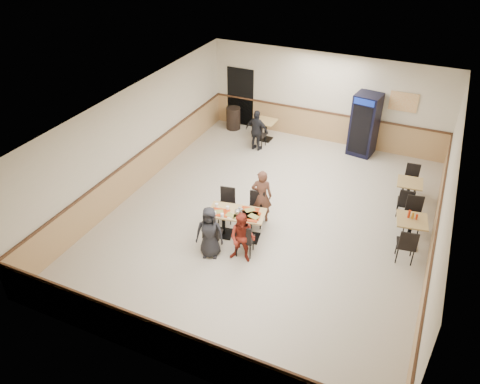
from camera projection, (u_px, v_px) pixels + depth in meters
The scene contains 20 objects.
ground at pixel (270, 218), 12.33m from camera, with size 10.00×10.00×0.00m, color beige.
room_shell at pixel (361, 168), 13.35m from camera, with size 10.00×10.00×10.00m.
main_table at pixel (237, 220), 11.42m from camera, with size 1.46×0.92×0.73m.
main_chairs at pixel (235, 221), 11.45m from camera, with size 1.48×1.79×0.93m.
diner_woman_left at pixel (210, 232), 10.74m from camera, with size 0.65×0.42×1.32m, color black.
diner_woman_right at pixel (242, 238), 10.60m from camera, with size 0.62×0.49×1.29m, color maroon.
diner_man_opposite at pixel (262, 196), 11.87m from camera, with size 0.54×0.35×1.47m, color brown.
lone_diner at pixel (257, 131), 15.17m from camera, with size 0.81×0.34×1.37m, color black.
tabletop_clutter at pixel (238, 213), 11.22m from camera, with size 1.22×0.75×0.12m.
side_table_near at pixel (410, 228), 11.14m from camera, with size 0.80×0.80×0.75m.
side_table_near_chair_south at pixel (406, 244), 10.69m from camera, with size 0.44×0.44×0.95m, color black, non-canonical shape.
side_table_near_chair_north at pixel (413, 215), 11.61m from camera, with size 0.44×0.44×0.95m, color black, non-canonical shape.
side_table_far at pixel (409, 189), 12.62m from camera, with size 0.71×0.71×0.70m.
side_table_far_chair_south at pixel (405, 201), 12.21m from camera, with size 0.41×0.41×0.89m, color black, non-canonical shape.
side_table_far_chair_north at pixel (411, 180), 13.07m from camera, with size 0.41×0.41×0.89m, color black, non-canonical shape.
condiment_caddy at pixel (412, 215), 11.00m from camera, with size 0.23×0.06×0.20m.
back_table at pixel (266, 127), 15.90m from camera, with size 0.68×0.68×0.70m.
back_table_chair_lone at pixel (259, 134), 15.48m from camera, with size 0.41×0.41×0.89m, color black, non-canonical shape.
pepsi_cooler at pixel (364, 125), 14.80m from camera, with size 0.87×0.87×2.02m.
trash_bin at pixel (233, 118), 16.68m from camera, with size 0.50×0.50×0.79m, color black.
Camera 1 is at (3.38, -9.39, 7.32)m, focal length 35.00 mm.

